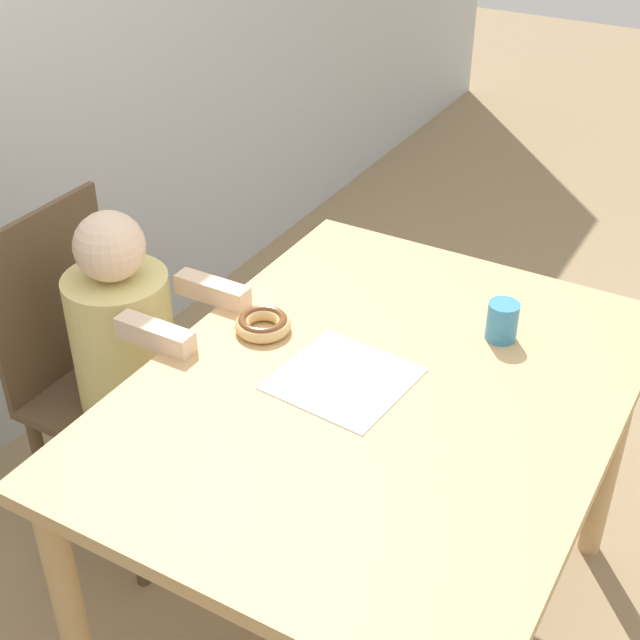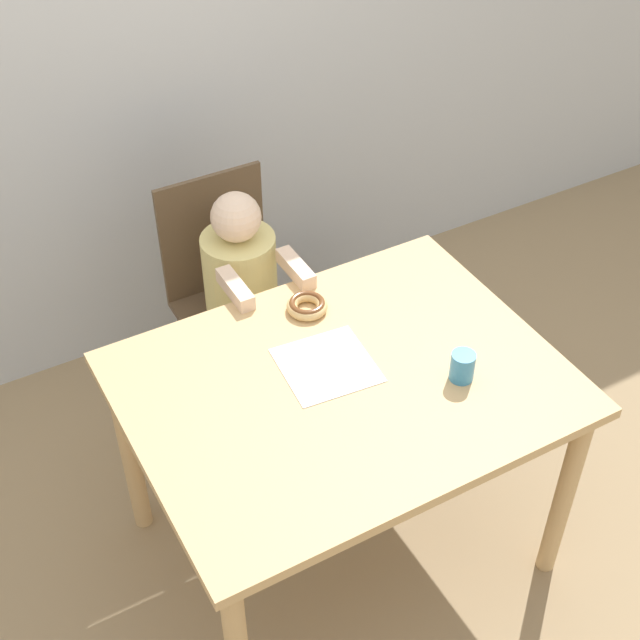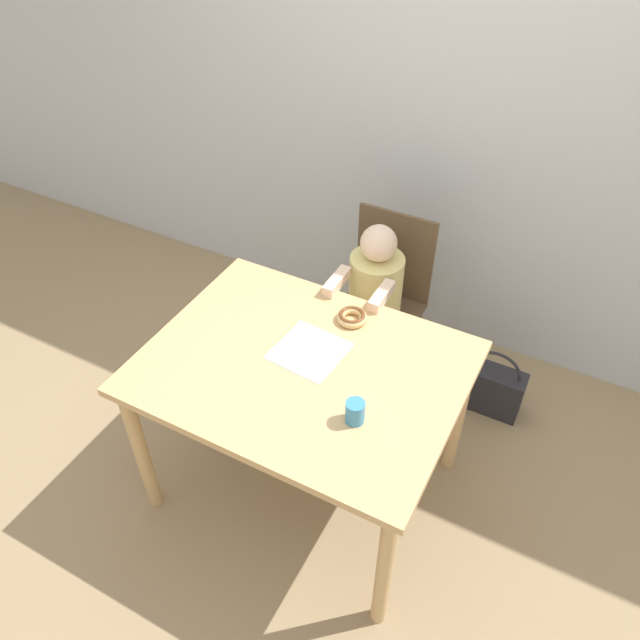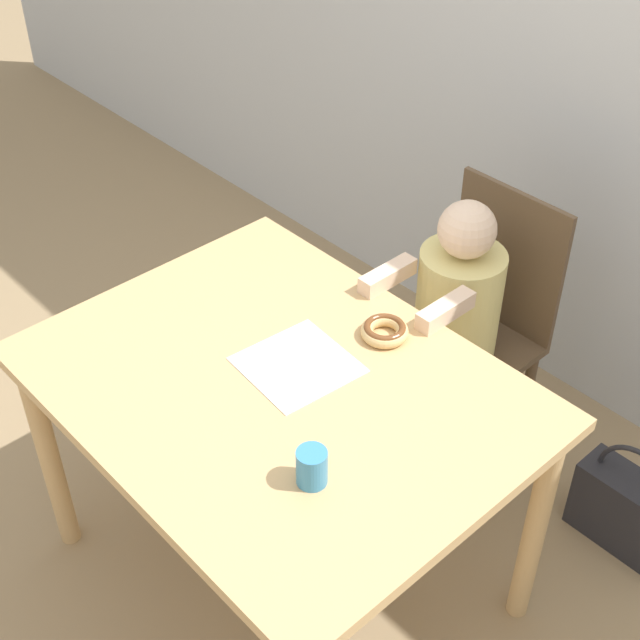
{
  "view_description": "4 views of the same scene",
  "coord_description": "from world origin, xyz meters",
  "px_view_note": "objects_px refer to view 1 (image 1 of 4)",
  "views": [
    {
      "loc": [
        -1.33,
        -0.62,
        1.91
      ],
      "look_at": [
        0.0,
        0.14,
        0.9
      ],
      "focal_mm": 50.0,
      "sensor_mm": 36.0,
      "label": 1
    },
    {
      "loc": [
        -0.94,
        -1.54,
        2.57
      ],
      "look_at": [
        0.0,
        0.14,
        0.9
      ],
      "focal_mm": 50.0,
      "sensor_mm": 36.0,
      "label": 2
    },
    {
      "loc": [
        0.85,
        -1.46,
        2.5
      ],
      "look_at": [
        0.0,
        0.14,
        0.9
      ],
      "focal_mm": 35.0,
      "sensor_mm": 36.0,
      "label": 3
    },
    {
      "loc": [
        1.27,
        -1.03,
        2.28
      ],
      "look_at": [
        0.0,
        0.14,
        0.9
      ],
      "focal_mm": 50.0,
      "sensor_mm": 36.0,
      "label": 4
    }
  ],
  "objects_px": {
    "cup": "(502,321)",
    "handbag": "(228,364)",
    "child_figure": "(132,389)",
    "donut": "(263,323)",
    "chair": "(99,378)"
  },
  "relations": [
    {
      "from": "donut",
      "to": "handbag",
      "type": "relative_size",
      "value": 0.33
    },
    {
      "from": "chair",
      "to": "cup",
      "type": "height_order",
      "value": "chair"
    },
    {
      "from": "child_figure",
      "to": "donut",
      "type": "bearing_deg",
      "value": -82.05
    },
    {
      "from": "donut",
      "to": "cup",
      "type": "relative_size",
      "value": 1.41
    },
    {
      "from": "donut",
      "to": "handbag",
      "type": "xyz_separation_m",
      "value": [
        0.56,
        0.53,
        -0.66
      ]
    },
    {
      "from": "chair",
      "to": "child_figure",
      "type": "height_order",
      "value": "child_figure"
    },
    {
      "from": "child_figure",
      "to": "cup",
      "type": "bearing_deg",
      "value": -71.02
    },
    {
      "from": "child_figure",
      "to": "handbag",
      "type": "bearing_deg",
      "value": 13.73
    },
    {
      "from": "cup",
      "to": "handbag",
      "type": "bearing_deg",
      "value": 72.52
    },
    {
      "from": "child_figure",
      "to": "handbag",
      "type": "height_order",
      "value": "child_figure"
    },
    {
      "from": "chair",
      "to": "cup",
      "type": "bearing_deg",
      "value": -73.14
    },
    {
      "from": "chair",
      "to": "cup",
      "type": "xyz_separation_m",
      "value": [
        0.29,
        -0.97,
        0.33
      ]
    },
    {
      "from": "donut",
      "to": "cup",
      "type": "xyz_separation_m",
      "value": [
        0.24,
        -0.48,
        0.02
      ]
    },
    {
      "from": "child_figure",
      "to": "handbag",
      "type": "relative_size",
      "value": 2.59
    },
    {
      "from": "chair",
      "to": "handbag",
      "type": "bearing_deg",
      "value": 3.15
    }
  ]
}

